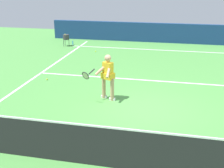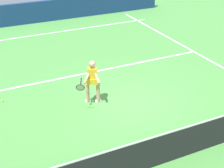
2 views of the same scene
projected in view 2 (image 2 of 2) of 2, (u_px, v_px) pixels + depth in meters
ground_plane at (133, 102)px, 11.38m from camera, size 27.93×27.93×0.00m
court_back_wall at (49, 11)px, 19.43m from camera, size 14.53×0.24×1.23m
baseline_marking at (61, 31)px, 17.96m from camera, size 10.53×0.10×0.01m
service_line_marking at (101, 70)px, 13.60m from camera, size 9.53×0.10×0.01m
court_net at (190, 140)px, 8.67m from camera, size 10.21×0.08×1.07m
tennis_player at (92, 81)px, 10.94m from camera, size 1.03×0.83×1.55m
tennis_ball_near at (0, 48)px, 15.67m from camera, size 0.07×0.07×0.07m
tennis_ball_mid at (2, 101)px, 11.38m from camera, size 0.07×0.07×0.07m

